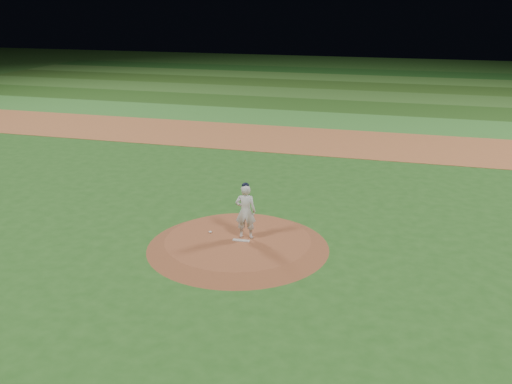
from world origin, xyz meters
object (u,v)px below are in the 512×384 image
(rosin_bag, at_px, (210,232))
(pitcher_on_mound, at_px, (246,211))
(pitching_rubber, at_px, (241,240))
(pitchers_mound, at_px, (238,243))

(rosin_bag, xyz_separation_m, pitcher_on_mound, (1.17, -0.06, 0.83))
(pitcher_on_mound, bearing_deg, pitching_rubber, -102.55)
(pitcher_on_mound, bearing_deg, rosin_bag, 177.29)
(pitchers_mound, bearing_deg, pitching_rubber, -33.76)
(pitchers_mound, bearing_deg, pitcher_on_mound, 45.06)
(rosin_bag, bearing_deg, pitcher_on_mound, -2.71)
(pitching_rubber, height_order, rosin_bag, rosin_bag)
(pitchers_mound, height_order, rosin_bag, rosin_bag)
(pitcher_on_mound, bearing_deg, pitchers_mound, -134.94)
(pitching_rubber, relative_size, rosin_bag, 4.99)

